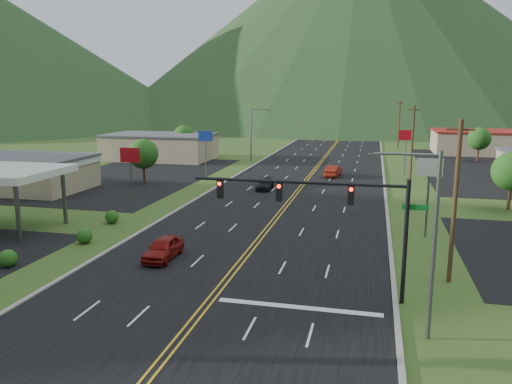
% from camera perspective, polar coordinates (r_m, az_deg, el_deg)
% --- Properties ---
extents(traffic_signal, '(13.10, 0.43, 7.00)m').
position_cam_1_polar(traffic_signal, '(28.01, 8.68, -1.61)').
color(traffic_signal, black).
rests_on(traffic_signal, ground).
extents(streetlight_east, '(3.28, 0.25, 9.00)m').
position_cam_1_polar(streetlight_east, '(24.23, 19.03, -4.50)').
color(streetlight_east, '#59595E').
rests_on(streetlight_east, ground).
extents(streetlight_west, '(3.28, 0.25, 9.00)m').
position_cam_1_polar(streetlight_west, '(85.91, -0.37, 7.02)').
color(streetlight_west, '#59595E').
rests_on(streetlight_west, ground).
extents(building_west_mid, '(14.40, 10.40, 4.10)m').
position_cam_1_polar(building_west_mid, '(66.02, -24.82, 2.16)').
color(building_west_mid, tan).
rests_on(building_west_mid, ground).
extents(building_west_far, '(18.40, 11.40, 4.50)m').
position_cam_1_polar(building_west_far, '(89.58, -10.92, 5.12)').
color(building_west_far, tan).
rests_on(building_west_far, ground).
extents(building_east_far, '(16.40, 12.40, 4.50)m').
position_cam_1_polar(building_east_far, '(105.46, 23.97, 5.25)').
color(building_east_far, tan).
rests_on(building_east_far, ground).
extents(pole_sign_west_a, '(2.00, 0.18, 6.40)m').
position_cam_1_polar(pole_sign_west_a, '(49.21, -14.16, 3.37)').
color(pole_sign_west_a, '#59595E').
rests_on(pole_sign_west_a, ground).
extents(pole_sign_west_b, '(2.00, 0.18, 6.40)m').
position_cam_1_polar(pole_sign_west_b, '(69.35, -5.79, 5.85)').
color(pole_sign_west_b, '#59595E').
rests_on(pole_sign_west_b, ground).
extents(pole_sign_east_a, '(2.00, 0.18, 6.40)m').
position_cam_1_polar(pole_sign_east_a, '(41.98, 19.19, 1.78)').
color(pole_sign_east_a, '#59595E').
rests_on(pole_sign_east_a, ground).
extents(pole_sign_east_b, '(2.00, 0.18, 6.40)m').
position_cam_1_polar(pole_sign_east_b, '(73.66, 16.78, 5.74)').
color(pole_sign_east_b, '#59595E').
rests_on(pole_sign_east_b, ground).
extents(tree_west_a, '(3.84, 3.84, 5.82)m').
position_cam_1_polar(tree_west_a, '(65.33, -12.78, 4.27)').
color(tree_west_a, '#382314').
rests_on(tree_west_a, ground).
extents(tree_west_b, '(3.84, 3.84, 5.82)m').
position_cam_1_polar(tree_west_b, '(91.94, -8.21, 6.38)').
color(tree_west_b, '#382314').
rests_on(tree_west_b, ground).
extents(tree_east_a, '(3.84, 3.84, 5.82)m').
position_cam_1_polar(tree_east_a, '(55.44, 27.19, 2.10)').
color(tree_east_a, '#382314').
rests_on(tree_east_a, ground).
extents(tree_east_b, '(3.84, 3.84, 5.82)m').
position_cam_1_polar(tree_east_b, '(93.21, 24.15, 5.58)').
color(tree_east_b, '#382314').
rests_on(tree_east_b, ground).
extents(utility_pole_a, '(1.60, 0.28, 10.00)m').
position_cam_1_polar(utility_pole_a, '(32.27, 21.79, -0.96)').
color(utility_pole_a, '#382314').
rests_on(utility_pole_a, ground).
extents(utility_pole_b, '(1.60, 0.28, 10.00)m').
position_cam_1_polar(utility_pole_b, '(68.72, 17.43, 5.41)').
color(utility_pole_b, '#382314').
rests_on(utility_pole_b, ground).
extents(utility_pole_c, '(1.60, 0.28, 10.00)m').
position_cam_1_polar(utility_pole_c, '(108.55, 16.02, 7.44)').
color(utility_pole_c, '#382314').
rests_on(utility_pole_c, ground).
extents(utility_pole_d, '(1.60, 0.28, 10.00)m').
position_cam_1_polar(utility_pole_d, '(148.47, 15.36, 8.38)').
color(utility_pole_d, '#382314').
rests_on(utility_pole_d, ground).
extents(mountain_n, '(220.00, 220.00, 85.00)m').
position_cam_1_polar(mountain_n, '(235.46, 11.72, 18.58)').
color(mountain_n, '#1C3E1C').
rests_on(mountain_n, ground).
extents(car_red_near, '(1.85, 4.49, 1.52)m').
position_cam_1_polar(car_red_near, '(35.86, -10.54, -6.38)').
color(car_red_near, maroon).
rests_on(car_red_near, ground).
extents(car_dark_mid, '(1.86, 4.31, 1.24)m').
position_cam_1_polar(car_dark_mid, '(60.36, 1.03, 0.85)').
color(car_dark_mid, black).
rests_on(car_dark_mid, ground).
extents(car_red_far, '(2.32, 4.90, 1.55)m').
position_cam_1_polar(car_red_far, '(70.48, 8.84, 2.35)').
color(car_red_far, maroon).
rests_on(car_red_far, ground).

